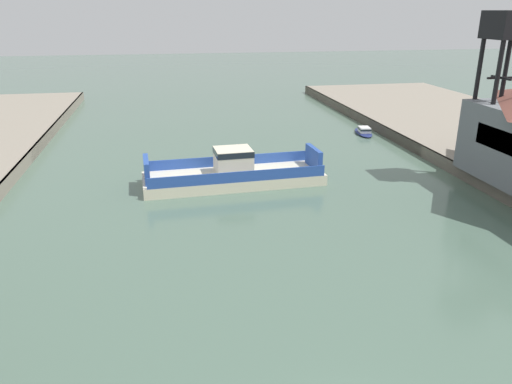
{
  "coord_description": "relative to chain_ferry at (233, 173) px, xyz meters",
  "views": [
    {
      "loc": [
        -7.53,
        -15.12,
        17.05
      ],
      "look_at": [
        0.0,
        24.81,
        2.0
      ],
      "focal_mm": 34.55,
      "sensor_mm": 36.0,
      "label": 1
    }
  ],
  "objects": [
    {
      "name": "moored_boat_near_left",
      "position": [
        21.87,
        18.2,
        -0.73
      ],
      "size": [
        2.97,
        6.18,
        1.09
      ],
      "color": "navy",
      "rests_on": "ground"
    },
    {
      "name": "chain_ferry",
      "position": [
        0.0,
        0.0,
        0.0
      ],
      "size": [
        18.83,
        6.79,
        3.77
      ],
      "color": "beige",
      "rests_on": "ground"
    },
    {
      "name": "crane_tower",
      "position": [
        26.05,
        -4.37,
        12.94
      ],
      "size": [
        3.86,
        3.86,
        15.58
      ],
      "color": "black",
      "rests_on": "quay_right"
    }
  ]
}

